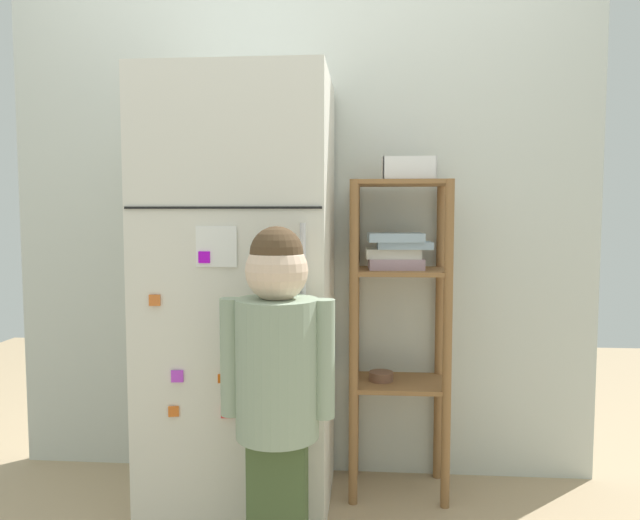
{
  "coord_description": "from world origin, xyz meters",
  "views": [
    {
      "loc": [
        0.3,
        -2.29,
        1.16
      ],
      "look_at": [
        0.12,
        0.02,
        0.98
      ],
      "focal_mm": 33.59,
      "sensor_mm": 36.0,
      "label": 1
    }
  ],
  "objects_px": {
    "refrigerator": "(242,295)",
    "pantry_shelf_unit": "(398,295)",
    "child_standing": "(277,367)",
    "fruit_bin": "(409,171)"
  },
  "relations": [
    {
      "from": "refrigerator",
      "to": "pantry_shelf_unit",
      "type": "xyz_separation_m",
      "value": [
        0.62,
        0.15,
        -0.01
      ]
    },
    {
      "from": "refrigerator",
      "to": "fruit_bin",
      "type": "relative_size",
      "value": 7.99
    },
    {
      "from": "child_standing",
      "to": "fruit_bin",
      "type": "distance_m",
      "value": 1.0
    },
    {
      "from": "child_standing",
      "to": "fruit_bin",
      "type": "height_order",
      "value": "fruit_bin"
    },
    {
      "from": "refrigerator",
      "to": "fruit_bin",
      "type": "height_order",
      "value": "refrigerator"
    },
    {
      "from": "pantry_shelf_unit",
      "to": "fruit_bin",
      "type": "xyz_separation_m",
      "value": [
        0.04,
        -0.01,
        0.5
      ]
    },
    {
      "from": "child_standing",
      "to": "fruit_bin",
      "type": "relative_size",
      "value": 5.33
    },
    {
      "from": "refrigerator",
      "to": "fruit_bin",
      "type": "xyz_separation_m",
      "value": [
        0.66,
        0.15,
        0.49
      ]
    },
    {
      "from": "pantry_shelf_unit",
      "to": "fruit_bin",
      "type": "distance_m",
      "value": 0.5
    },
    {
      "from": "fruit_bin",
      "to": "refrigerator",
      "type": "bearing_deg",
      "value": -167.56
    }
  ]
}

